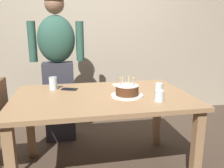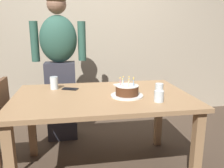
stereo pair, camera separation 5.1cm
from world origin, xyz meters
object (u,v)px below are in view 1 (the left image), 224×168
object	(u,v)px
water_glass_side	(159,89)
napkin_stack	(122,85)
cell_phone	(69,89)
birthday_cake	(127,91)
water_glass_far	(53,83)
person_man_bearded	(58,67)
water_glass_near	(159,96)

from	to	relation	value
water_glass_side	napkin_stack	bearing A→B (deg)	123.68
cell_phone	birthday_cake	bearing A→B (deg)	-10.98
water_glass_far	cell_phone	world-z (taller)	water_glass_far
birthday_cake	water_glass_far	world-z (taller)	birthday_cake
birthday_cake	water_glass_far	distance (m)	0.71
birthday_cake	water_glass_side	size ratio (longest dim) A/B	2.85
cell_phone	napkin_stack	xyz separation A→B (m)	(0.52, 0.06, 0.00)
water_glass_side	person_man_bearded	distance (m)	1.22
water_glass_near	napkin_stack	xyz separation A→B (m)	(-0.16, 0.56, -0.04)
water_glass_side	cell_phone	size ratio (longest dim) A/B	0.66
water_glass_near	water_glass_far	distance (m)	0.98
birthday_cake	water_glass_far	bearing A→B (deg)	151.10
water_glass_near	water_glass_side	xyz separation A→B (m)	(0.08, 0.20, 0.00)
water_glass_far	napkin_stack	size ratio (longest dim) A/B	0.69
birthday_cake	water_glass_near	size ratio (longest dim) A/B	3.13
birthday_cake	napkin_stack	bearing A→B (deg)	82.75
napkin_stack	person_man_bearded	bearing A→B (deg)	143.06
napkin_stack	person_man_bearded	xyz separation A→B (m)	(-0.64, 0.48, 0.13)
person_man_bearded	water_glass_side	bearing A→B (deg)	136.27
water_glass_side	water_glass_far	bearing A→B (deg)	159.93
water_glass_far	water_glass_side	size ratio (longest dim) A/B	1.24
birthday_cake	water_glass_side	distance (m)	0.29
cell_phone	person_man_bearded	xyz separation A→B (m)	(-0.12, 0.54, 0.13)
person_man_bearded	water_glass_far	bearing A→B (deg)	86.60
water_glass_far	person_man_bearded	bearing A→B (deg)	86.60
water_glass_far	water_glass_near	bearing A→B (deg)	-32.43
water_glass_near	person_man_bearded	xyz separation A→B (m)	(-0.80, 1.04, 0.09)
cell_phone	person_man_bearded	size ratio (longest dim) A/B	0.09
birthday_cake	napkin_stack	distance (m)	0.38
birthday_cake	cell_phone	world-z (taller)	birthday_cake
birthday_cake	cell_phone	distance (m)	0.57
birthday_cake	napkin_stack	world-z (taller)	birthday_cake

